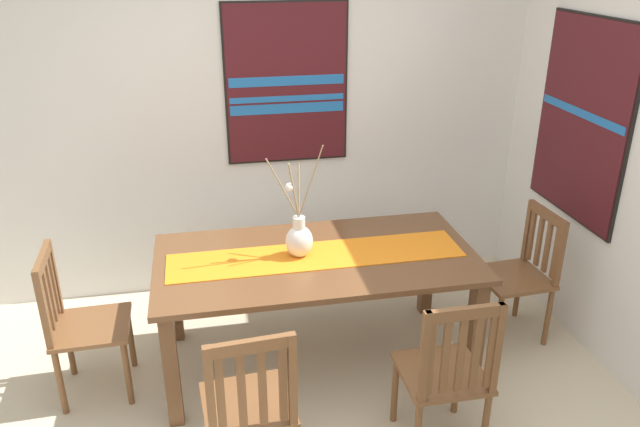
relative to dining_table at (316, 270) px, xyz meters
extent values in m
cube|color=silver|center=(-0.04, 1.15, 0.71)|extent=(6.40, 0.12, 2.70)
cube|color=brown|center=(0.00, 0.00, 0.08)|extent=(1.90, 0.98, 0.03)
cube|color=brown|center=(-0.87, -0.41, -0.29)|extent=(0.08, 0.08, 0.71)
cube|color=brown|center=(0.87, -0.41, -0.29)|extent=(0.08, 0.08, 0.71)
cube|color=brown|center=(-0.87, 0.41, -0.29)|extent=(0.08, 0.08, 0.71)
cube|color=brown|center=(0.87, 0.41, -0.29)|extent=(0.08, 0.08, 0.71)
cube|color=orange|center=(0.00, 0.00, 0.10)|extent=(1.75, 0.36, 0.01)
ellipsoid|color=silver|center=(-0.10, 0.02, 0.20)|extent=(0.16, 0.14, 0.20)
cylinder|color=silver|center=(-0.10, 0.02, 0.32)|extent=(0.07, 0.07, 0.07)
cylinder|color=#997F5B|center=(-0.09, 0.07, 0.50)|extent=(0.03, 0.11, 0.29)
cylinder|color=#997F5B|center=(-0.19, 0.00, 0.54)|extent=(0.19, 0.05, 0.38)
cylinder|color=#997F5B|center=(-0.13, 0.01, 0.52)|extent=(0.07, 0.02, 0.33)
cylinder|color=#997F5B|center=(-0.04, -0.01, 0.57)|extent=(0.14, 0.07, 0.45)
sphere|color=white|center=(-0.15, 0.03, 0.54)|extent=(0.05, 0.05, 0.05)
cube|color=brown|center=(0.49, -0.81, -0.21)|extent=(0.42, 0.42, 0.03)
cylinder|color=brown|center=(0.31, -0.63, -0.43)|extent=(0.04, 0.04, 0.42)
cylinder|color=brown|center=(0.67, -0.63, -0.43)|extent=(0.04, 0.04, 0.42)
cylinder|color=brown|center=(0.67, -0.99, -0.43)|extent=(0.04, 0.04, 0.42)
cube|color=brown|center=(0.31, -1.00, 0.05)|extent=(0.04, 0.04, 0.49)
cube|color=brown|center=(0.67, -1.00, 0.05)|extent=(0.04, 0.04, 0.49)
cube|color=brown|center=(0.49, -1.00, 0.27)|extent=(0.38, 0.03, 0.06)
cube|color=brown|center=(0.34, -1.00, 0.04)|extent=(0.04, 0.02, 0.40)
cube|color=brown|center=(0.42, -1.00, 0.04)|extent=(0.04, 0.02, 0.40)
cube|color=brown|center=(0.49, -1.00, 0.04)|extent=(0.04, 0.02, 0.40)
cube|color=brown|center=(0.57, -1.00, 0.04)|extent=(0.04, 0.02, 0.40)
cube|color=brown|center=(0.64, -1.00, 0.04)|extent=(0.04, 0.02, 0.40)
cube|color=brown|center=(-0.50, -0.86, -0.21)|extent=(0.45, 0.45, 0.03)
cylinder|color=brown|center=(-0.69, -0.69, -0.43)|extent=(0.04, 0.04, 0.42)
cylinder|color=brown|center=(-0.34, -0.66, -0.43)|extent=(0.04, 0.04, 0.42)
cube|color=brown|center=(-0.67, -1.06, 0.04)|extent=(0.04, 0.04, 0.48)
cube|color=brown|center=(-0.31, -1.03, 0.04)|extent=(0.04, 0.04, 0.48)
cube|color=brown|center=(-0.49, -1.04, 0.26)|extent=(0.38, 0.06, 0.06)
cube|color=brown|center=(-0.62, -1.05, 0.03)|extent=(0.04, 0.02, 0.39)
cube|color=brown|center=(-0.53, -1.05, 0.03)|extent=(0.04, 0.02, 0.39)
cube|color=brown|center=(-0.44, -1.04, 0.03)|extent=(0.04, 0.02, 0.39)
cube|color=brown|center=(-0.35, -1.03, 0.03)|extent=(0.04, 0.02, 0.39)
cube|color=brown|center=(-1.32, -0.03, -0.21)|extent=(0.43, 0.43, 0.03)
cylinder|color=brown|center=(-1.14, 0.16, -0.43)|extent=(0.04, 0.04, 0.42)
cylinder|color=brown|center=(-1.13, -0.20, -0.43)|extent=(0.04, 0.04, 0.42)
cylinder|color=brown|center=(-1.50, 0.15, -0.43)|extent=(0.04, 0.04, 0.42)
cylinder|color=brown|center=(-1.49, -0.21, -0.43)|extent=(0.04, 0.04, 0.42)
cube|color=brown|center=(-1.51, 0.15, 0.04)|extent=(0.04, 0.04, 0.47)
cube|color=brown|center=(-1.50, -0.21, 0.04)|extent=(0.04, 0.04, 0.47)
cube|color=brown|center=(-1.51, -0.03, 0.24)|extent=(0.04, 0.38, 0.06)
cube|color=brown|center=(-1.51, 0.11, 0.02)|extent=(0.02, 0.04, 0.38)
cube|color=brown|center=(-1.51, 0.01, 0.02)|extent=(0.02, 0.04, 0.38)
cube|color=brown|center=(-1.51, -0.08, 0.02)|extent=(0.02, 0.04, 0.38)
cube|color=brown|center=(-1.50, -0.17, 0.02)|extent=(0.02, 0.04, 0.38)
cube|color=brown|center=(1.32, 0.03, -0.21)|extent=(0.45, 0.45, 0.03)
cylinder|color=brown|center=(1.15, -0.16, -0.43)|extent=(0.04, 0.04, 0.42)
cylinder|color=brown|center=(1.13, 0.19, -0.43)|extent=(0.04, 0.04, 0.42)
cylinder|color=brown|center=(1.51, -0.14, -0.43)|extent=(0.04, 0.04, 0.42)
cylinder|color=brown|center=(1.49, 0.22, -0.43)|extent=(0.04, 0.04, 0.42)
cube|color=brown|center=(1.52, -0.14, 0.03)|extent=(0.04, 0.04, 0.44)
cube|color=brown|center=(1.50, 0.22, 0.03)|extent=(0.04, 0.04, 0.44)
cube|color=brown|center=(1.51, 0.04, 0.22)|extent=(0.06, 0.38, 0.06)
cube|color=brown|center=(1.52, -0.10, 0.01)|extent=(0.02, 0.04, 0.35)
cube|color=brown|center=(1.51, -0.01, 0.01)|extent=(0.02, 0.04, 0.35)
cube|color=brown|center=(1.50, 0.08, 0.01)|extent=(0.02, 0.04, 0.35)
cube|color=brown|center=(1.50, 0.18, 0.01)|extent=(0.02, 0.04, 0.35)
cube|color=black|center=(0.00, 1.09, 0.90)|extent=(0.87, 0.04, 1.12)
cube|color=#471419|center=(0.00, 1.06, 0.90)|extent=(0.84, 0.01, 1.09)
cube|color=#1E60A8|center=(0.00, 1.06, 0.73)|extent=(0.81, 0.00, 0.07)
cube|color=#1E60A8|center=(0.00, 1.06, 0.80)|extent=(0.81, 0.00, 0.04)
cube|color=#1E60A8|center=(0.00, 1.06, 0.92)|extent=(0.81, 0.00, 0.07)
cube|color=black|center=(1.76, 0.20, 0.78)|extent=(0.04, 0.93, 1.27)
cube|color=#471419|center=(1.74, 0.20, 0.78)|extent=(0.01, 0.90, 1.24)
cube|color=#1E60A8|center=(1.73, 0.20, 0.83)|extent=(0.00, 0.87, 0.05)
camera|label=1|loc=(-0.62, -3.22, 1.81)|focal=34.93mm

